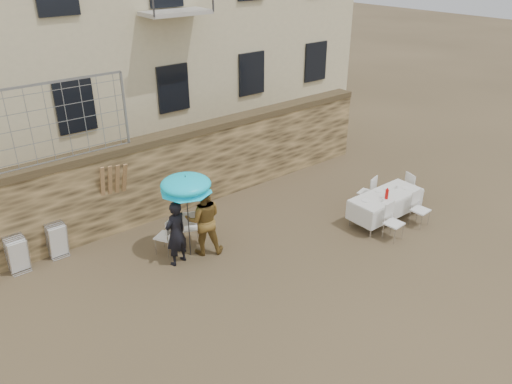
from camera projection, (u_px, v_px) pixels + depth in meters
ground at (306, 292)px, 10.65m from camera, size 80.00×80.00×0.00m
stone_wall at (181, 170)px, 13.65m from camera, size 13.00×0.50×2.20m
chain_link_fence at (58, 122)px, 11.08m from camera, size 3.20×0.06×1.80m
man_suit at (176, 233)px, 11.27m from camera, size 0.65×0.50×1.59m
woman_dress at (204, 219)px, 11.65m from camera, size 1.09×1.01×1.79m
umbrella at (186, 187)px, 11.11m from camera, size 1.20×1.20×1.92m
couple_chair_left at (165, 235)px, 11.80m from camera, size 0.65×0.65×0.96m
couple_chair_right at (190, 226)px, 12.19m from camera, size 0.63×0.63×0.96m
banquet_table at (386, 196)px, 13.08m from camera, size 2.10×0.85×0.78m
soda_bottle at (387, 194)px, 12.79m from camera, size 0.09×0.09×0.26m
table_chair_front_left at (394, 222)px, 12.33m from camera, size 0.51×0.51×0.96m
table_chair_front_right at (421, 209)px, 12.95m from camera, size 0.51×0.51×0.96m
table_chair_back at (367, 192)px, 13.86m from camera, size 0.58×0.58×0.96m
table_chair_side at (414, 188)px, 14.04m from camera, size 0.60×0.60×0.96m
chair_stack_left at (15, 251)px, 11.23m from camera, size 0.46×0.47×0.92m
chair_stack_right at (55, 238)px, 11.73m from camera, size 0.46×0.40×0.92m
wood_planks at (115, 197)px, 12.43m from camera, size 0.70×0.20×2.00m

